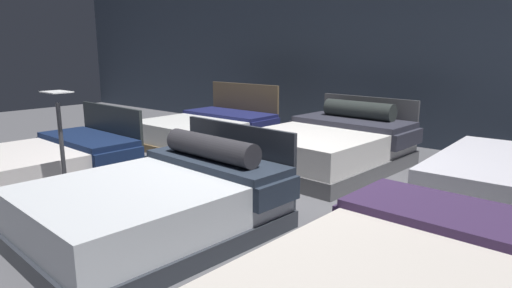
% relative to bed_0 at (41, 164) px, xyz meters
% --- Properties ---
extents(ground_plane, '(18.00, 18.00, 0.02)m').
position_rel_bed_0_xyz_m(ground_plane, '(2.21, 1.24, -0.23)').
color(ground_plane, '#5B5B60').
extents(showroom_back_wall, '(18.00, 0.06, 3.50)m').
position_rel_bed_0_xyz_m(showroom_back_wall, '(2.21, 4.80, 1.53)').
color(showroom_back_wall, '#333D4C').
rests_on(showroom_back_wall, ground_plane).
extents(bed_0, '(1.59, 2.08, 0.82)m').
position_rel_bed_0_xyz_m(bed_0, '(0.00, 0.00, 0.00)').
color(bed_0, '#2A3031').
rests_on(bed_0, ground_plane).
extents(bed_1, '(1.67, 2.09, 0.84)m').
position_rel_bed_0_xyz_m(bed_1, '(2.26, -0.02, 0.05)').
color(bed_1, '#2D3239').
rests_on(bed_1, ground_plane).
extents(bed_3, '(1.68, 1.96, 0.95)m').
position_rel_bed_0_xyz_m(bed_3, '(-0.05, 2.73, 0.02)').
color(bed_3, brown).
rests_on(bed_3, ground_plane).
extents(bed_4, '(1.77, 2.24, 0.86)m').
position_rel_bed_0_xyz_m(bed_4, '(2.22, 2.79, 0.07)').
color(bed_4, '#575759').
rests_on(bed_4, ground_plane).
extents(price_sign, '(0.28, 0.24, 1.15)m').
position_rel_bed_0_xyz_m(price_sign, '(1.08, -0.25, 0.23)').
color(price_sign, '#3F3F44').
rests_on(price_sign, ground_plane).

